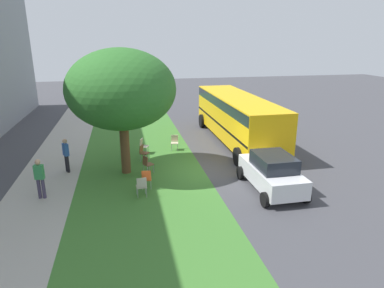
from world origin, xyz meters
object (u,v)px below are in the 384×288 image
parked_car (272,172)px  chair_1 (146,178)px  street_tree (121,90)px  chair_5 (143,145)px  pedestrian_1 (40,177)px  chair_3 (143,152)px  pedestrian_0 (66,154)px  chair_0 (147,163)px  school_bus (237,115)px  chair_2 (175,141)px  chair_4 (142,185)px

parked_car → chair_1: bearing=76.9°
street_tree → chair_5: (2.65, -1.01, -3.53)m
parked_car → pedestrian_1: bearing=82.7°
chair_3 → pedestrian_1: size_ratio=0.52×
chair_5 → chair_3: bearing=176.5°
pedestrian_0 → chair_0: bearing=-104.4°
chair_1 → parked_car: size_ratio=0.24×
chair_3 → school_bus: 6.53m
street_tree → chair_0: bearing=-108.2°
pedestrian_1 → parked_car: bearing=-97.3°
street_tree → chair_1: (-2.13, -0.83, -3.53)m
school_bus → street_tree: bearing=118.6°
pedestrian_1 → school_bus: bearing=-60.3°
chair_1 → pedestrian_1: 4.29m
chair_1 → chair_2: (5.09, -2.04, 0.00)m
chair_5 → pedestrian_0: size_ratio=0.52×
chair_2 → pedestrian_1: pedestrian_1 is taller
chair_3 → pedestrian_0: pedestrian_0 is taller
chair_0 → pedestrian_1: size_ratio=0.52×
chair_1 → chair_5: size_ratio=1.00×
chair_2 → street_tree: bearing=136.0°
chair_1 → chair_3: same height
street_tree → chair_3: street_tree is taller
chair_4 → pedestrian_1: pedestrian_1 is taller
chair_1 → pedestrian_0: (2.78, 3.64, 0.41)m
chair_5 → pedestrian_0: (-2.00, 3.83, 0.41)m
parked_car → chair_0: bearing=59.2°
pedestrian_0 → street_tree: bearing=-103.0°
street_tree → chair_2: size_ratio=6.71×
chair_2 → chair_4: (-5.83, 2.29, 0.00)m
chair_0 → pedestrian_1: (-1.80, 4.44, 0.41)m
chair_5 → parked_car: 7.84m
street_tree → school_bus: size_ratio=0.57×
chair_0 → chair_3: 1.78m
chair_0 → street_tree: bearing=71.8°
parked_car → school_bus: bearing=-6.9°
chair_3 → pedestrian_0: bearing=102.0°
pedestrian_1 → chair_5: bearing=-43.0°
chair_5 → school_bus: 6.14m
street_tree → pedestrian_1: size_ratio=3.50×
chair_0 → chair_3: bearing=1.9°
chair_2 → pedestrian_1: (-5.10, 6.31, 0.41)m
chair_0 → chair_4: bearing=170.4°
chair_3 → pedestrian_1: (-3.58, 4.38, 0.41)m
parked_car → pedestrian_0: size_ratio=2.19×
chair_0 → chair_5: same height
chair_3 → chair_4: bearing=175.1°
chair_3 → pedestrian_1: 5.67m
chair_5 → pedestrian_1: 6.55m
school_bus → pedestrian_0: school_bus is taller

